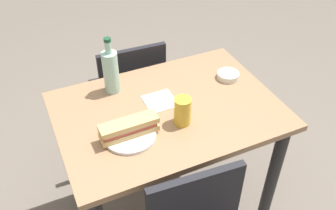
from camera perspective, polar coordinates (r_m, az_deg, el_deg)
The scene contains 10 objects.
ground_plane at distance 2.27m, azimuth -0.00°, elevation -15.77°, with size 8.00×8.00×0.00m, color #6B6056.
dining_table at distance 1.79m, azimuth -0.00°, elevation -4.12°, with size 1.00×0.71×0.78m.
chair_far at distance 2.27m, azimuth -5.81°, elevation 1.80°, with size 0.42×0.42×0.84m.
plate_near at distance 1.56m, azimuth -5.88°, elevation -4.59°, with size 0.22×0.22×0.01m, color white.
baguette_sandwich_near at distance 1.53m, azimuth -5.98°, elevation -3.48°, with size 0.25×0.07×0.07m.
knife_near at distance 1.58m, azimuth -6.95°, elevation -3.27°, with size 0.18×0.03×0.01m.
water_bottle at distance 1.75m, azimuth -8.73°, elevation 5.18°, with size 0.07×0.07×0.28m.
beer_glass at distance 1.58m, azimuth 2.22°, elevation -0.94°, with size 0.07×0.07×0.13m, color gold.
olive_bowl at distance 1.89m, azimuth 9.17°, elevation 4.49°, with size 0.11×0.11×0.03m, color silver.
paper_napkin at distance 1.73m, azimuth -1.22°, elevation 0.60°, with size 0.14×0.14×0.00m, color white.
Camera 1 is at (-0.53, -1.18, 1.86)m, focal length 39.87 mm.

